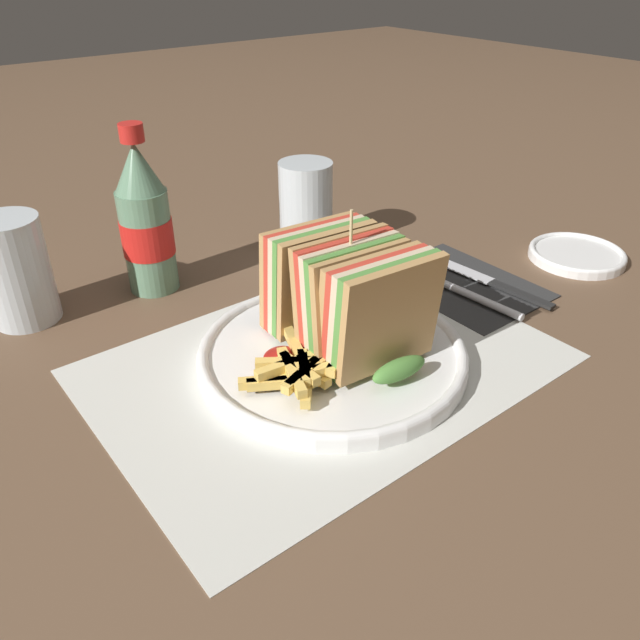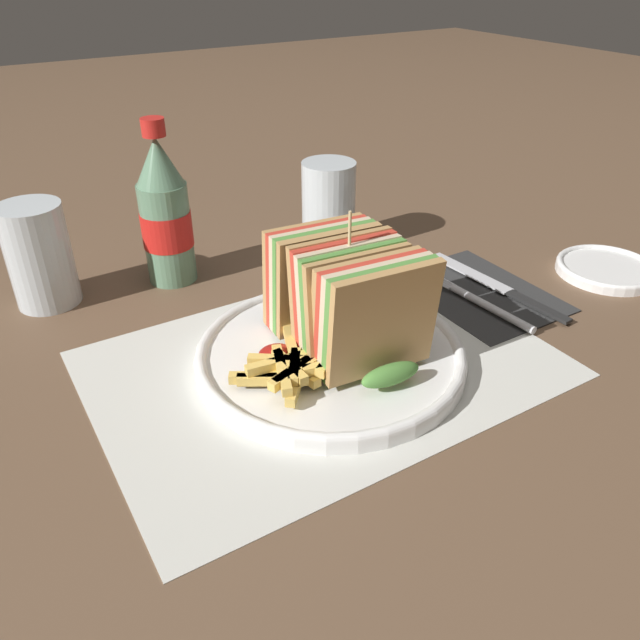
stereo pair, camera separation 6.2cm
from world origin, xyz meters
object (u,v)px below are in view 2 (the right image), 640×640
object	(u,v)px
coke_bottle_near	(165,215)
side_saucer	(607,268)
plate_main	(330,354)
glass_far	(41,262)
glass_near	(329,206)
knife	(497,286)
club_sandwich	(348,298)
fork	(477,301)

from	to	relation	value
coke_bottle_near	side_saucer	xyz separation A→B (m)	(0.48, -0.28, -0.08)
plate_main	glass_far	size ratio (longest dim) A/B	2.25
plate_main	glass_near	bearing A→B (deg)	58.36
glass_near	knife	bearing A→B (deg)	-62.75
knife	club_sandwich	bearing A→B (deg)	-177.73
plate_main	glass_near	size ratio (longest dim) A/B	2.25
fork	glass_near	bearing A→B (deg)	100.68
glass_near	plate_main	bearing A→B (deg)	-121.64
club_sandwich	glass_far	distance (m)	0.37
glass_far	side_saucer	world-z (taller)	glass_far
knife	glass_near	world-z (taller)	glass_near
club_sandwich	coke_bottle_near	world-z (taller)	coke_bottle_near
club_sandwich	glass_near	bearing A→B (deg)	61.78
plate_main	glass_far	bearing A→B (deg)	127.89
glass_near	side_saucer	bearing A→B (deg)	-44.03
club_sandwich	fork	world-z (taller)	club_sandwich
knife	coke_bottle_near	xyz separation A→B (m)	(-0.33, 0.24, 0.08)
club_sandwich	glass_far	size ratio (longest dim) A/B	1.42
club_sandwich	knife	bearing A→B (deg)	6.42
knife	side_saucer	distance (m)	0.16
fork	side_saucer	bearing A→B (deg)	-10.81
coke_bottle_near	side_saucer	world-z (taller)	coke_bottle_near
coke_bottle_near	glass_far	world-z (taller)	coke_bottle_near
plate_main	coke_bottle_near	distance (m)	0.28
club_sandwich	side_saucer	xyz separation A→B (m)	(0.39, -0.01, -0.06)
knife	coke_bottle_near	bearing A→B (deg)	139.86
club_sandwich	coke_bottle_near	size ratio (longest dim) A/B	0.86
plate_main	club_sandwich	world-z (taller)	club_sandwich
fork	coke_bottle_near	size ratio (longest dim) A/B	1.00
fork	glass_far	world-z (taller)	glass_far
fork	side_saucer	xyz separation A→B (m)	(0.20, -0.02, -0.00)
knife	side_saucer	bearing A→B (deg)	-18.94
coke_bottle_near	glass_near	world-z (taller)	coke_bottle_near
fork	club_sandwich	bearing A→B (deg)	178.91
coke_bottle_near	side_saucer	distance (m)	0.56
fork	glass_near	xyz separation A→B (m)	(-0.06, 0.23, 0.05)
fork	glass_far	distance (m)	0.50
side_saucer	fork	bearing A→B (deg)	173.34
fork	plate_main	bearing A→B (deg)	177.33
plate_main	coke_bottle_near	world-z (taller)	coke_bottle_near
knife	glass_far	size ratio (longest dim) A/B	1.75
plate_main	side_saucer	distance (m)	0.41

